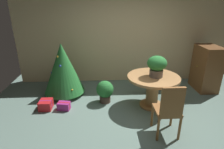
{
  "coord_description": "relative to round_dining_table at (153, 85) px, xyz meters",
  "views": [
    {
      "loc": [
        -0.65,
        -3.02,
        2.22
      ],
      "look_at": [
        -0.47,
        0.35,
        0.89
      ],
      "focal_mm": 30.01,
      "sensor_mm": 36.0,
      "label": 1
    }
  ],
  "objects": [
    {
      "name": "ground_plane",
      "position": [
        -0.44,
        -0.64,
        -0.51
      ],
      "size": [
        6.6,
        6.6,
        0.0
      ],
      "primitive_type": "plane",
      "color": "slate"
    },
    {
      "name": "gift_box_purple",
      "position": [
        -1.95,
        -0.06,
        -0.42
      ],
      "size": [
        0.28,
        0.21,
        0.17
      ],
      "color": "#9E287A",
      "rests_on": "ground_plane"
    },
    {
      "name": "wooden_cabinet",
      "position": [
        1.62,
        0.81,
        0.08
      ],
      "size": [
        0.51,
        0.75,
        1.17
      ],
      "color": "brown",
      "rests_on": "ground_plane"
    },
    {
      "name": "potted_plant",
      "position": [
        -1.05,
        0.22,
        -0.21
      ],
      "size": [
        0.4,
        0.4,
        0.53
      ],
      "color": "#4C382D",
      "rests_on": "ground_plane"
    },
    {
      "name": "wooden_chair_near",
      "position": [
        0.0,
        -1.02,
        0.04
      ],
      "size": [
        0.41,
        0.43,
        0.99
      ],
      "color": "brown",
      "rests_on": "ground_plane"
    },
    {
      "name": "round_dining_table",
      "position": [
        0.0,
        0.0,
        0.0
      ],
      "size": [
        1.12,
        1.12,
        0.72
      ],
      "color": "#B27F4C",
      "rests_on": "ground_plane"
    },
    {
      "name": "gift_box_red",
      "position": [
        -2.35,
        -0.01,
        -0.41
      ],
      "size": [
        0.27,
        0.3,
        0.2
      ],
      "color": "red",
      "rests_on": "ground_plane"
    },
    {
      "name": "holiday_tree",
      "position": [
        -2.05,
        0.67,
        0.19
      ],
      "size": [
        0.98,
        0.98,
        1.31
      ],
      "color": "brown",
      "rests_on": "ground_plane"
    },
    {
      "name": "flower_vase",
      "position": [
        0.04,
        -0.01,
        0.47
      ],
      "size": [
        0.41,
        0.41,
        0.45
      ],
      "color": "#665B51",
      "rests_on": "round_dining_table"
    },
    {
      "name": "back_wall_panel",
      "position": [
        -0.44,
        1.56,
        0.79
      ],
      "size": [
        6.0,
        0.1,
        2.6
      ],
      "primitive_type": "cube",
      "color": "beige",
      "rests_on": "ground_plane"
    }
  ]
}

